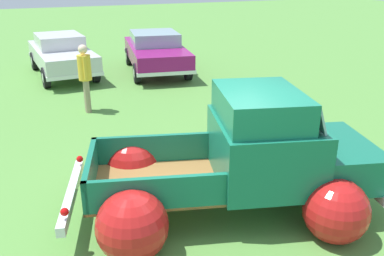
# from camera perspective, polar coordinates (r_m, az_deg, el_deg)

# --- Properties ---
(ground_plane) EXTENTS (80.00, 80.00, 0.00)m
(ground_plane) POSITION_cam_1_polar(r_m,az_deg,el_deg) (6.59, 3.91, -11.25)
(ground_plane) COLOR #548C3D
(vintage_pickup_truck) EXTENTS (4.97, 3.68, 1.96)m
(vintage_pickup_truck) POSITION_cam_1_polar(r_m,az_deg,el_deg) (6.30, 7.56, -5.11)
(vintage_pickup_truck) COLOR black
(vintage_pickup_truck) RESTS_ON ground
(show_car_0) EXTENTS (2.03, 4.59, 1.43)m
(show_car_0) POSITION_cam_1_polar(r_m,az_deg,el_deg) (15.34, -17.82, 9.90)
(show_car_0) COLOR black
(show_car_0) RESTS_ON ground
(show_car_1) EXTENTS (2.68, 4.86, 1.43)m
(show_car_1) POSITION_cam_1_polar(r_m,az_deg,el_deg) (15.27, -5.13, 10.79)
(show_car_1) COLOR black
(show_car_1) RESTS_ON ground
(spectator_0) EXTENTS (0.36, 0.53, 1.78)m
(spectator_0) POSITION_cam_1_polar(r_m,az_deg,el_deg) (10.98, -14.74, 7.32)
(spectator_0) COLOR gray
(spectator_0) RESTS_ON ground
(lane_cone_1) EXTENTS (0.36, 0.36, 0.63)m
(lane_cone_1) POSITION_cam_1_polar(r_m,az_deg,el_deg) (7.85, -10.15, -3.36)
(lane_cone_1) COLOR black
(lane_cone_1) RESTS_ON ground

